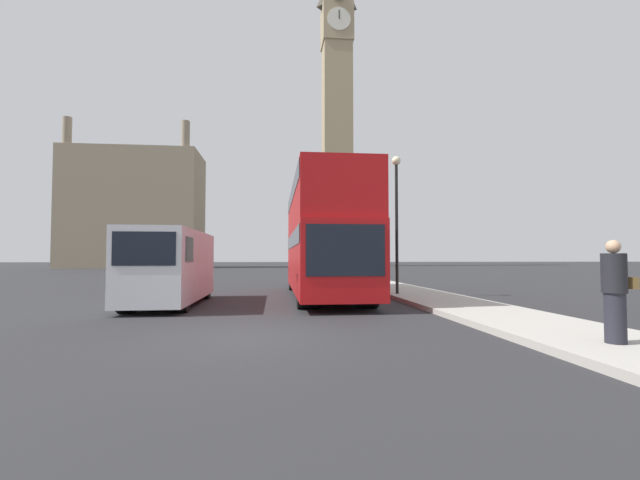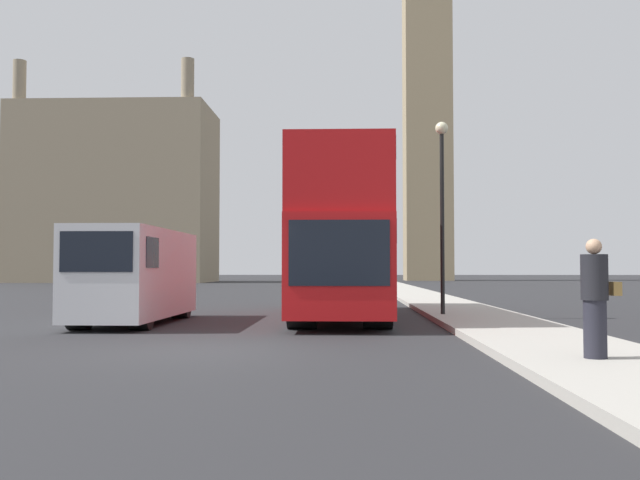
% 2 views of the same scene
% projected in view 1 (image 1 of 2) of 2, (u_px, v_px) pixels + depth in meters
% --- Properties ---
extents(ground_plane, '(300.00, 300.00, 0.00)m').
position_uv_depth(ground_plane, '(246.00, 336.00, 8.59)').
color(ground_plane, '#28282B').
extents(sidewalk_strip, '(2.70, 120.00, 0.15)m').
position_uv_depth(sidewalk_strip, '(543.00, 327.00, 9.25)').
color(sidewalk_strip, '#ADA89E').
rests_on(sidewalk_strip, ground_plane).
extents(clock_tower, '(5.99, 6.16, 61.20)m').
position_uv_depth(clock_tower, '(337.00, 108.00, 84.76)').
color(clock_tower, tan).
rests_on(clock_tower, ground_plane).
extents(building_block_distant, '(20.41, 10.87, 22.74)m').
position_uv_depth(building_block_distant, '(136.00, 210.00, 69.25)').
color(building_block_distant, gray).
rests_on(building_block_distant, ground_plane).
extents(red_double_decker_bus, '(2.53, 10.98, 4.51)m').
position_uv_depth(red_double_decker_bus, '(323.00, 235.00, 17.19)').
color(red_double_decker_bus, '#B71114').
rests_on(red_double_decker_bus, ground_plane).
extents(white_van, '(1.96, 6.03, 2.46)m').
position_uv_depth(white_van, '(171.00, 265.00, 14.20)').
color(white_van, silver).
rests_on(white_van, ground_plane).
extents(pedestrian, '(0.54, 0.38, 1.73)m').
position_uv_depth(pedestrian, '(615.00, 291.00, 7.16)').
color(pedestrian, '#23232D').
rests_on(pedestrian, sidewalk_strip).
extents(street_lamp, '(0.36, 0.36, 5.52)m').
position_uv_depth(street_lamp, '(397.00, 202.00, 17.14)').
color(street_lamp, black).
rests_on(street_lamp, sidewalk_strip).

